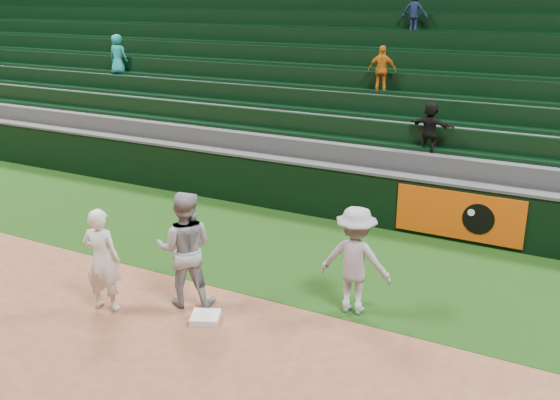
% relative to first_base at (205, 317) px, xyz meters
% --- Properties ---
extents(ground, '(70.00, 70.00, 0.00)m').
position_rel_first_base_xyz_m(ground, '(-0.26, 0.16, -0.05)').
color(ground, brown).
rests_on(ground, ground).
extents(foul_grass, '(36.00, 4.20, 0.01)m').
position_rel_first_base_xyz_m(foul_grass, '(-0.26, 3.16, -0.05)').
color(foul_grass, black).
rests_on(foul_grass, ground).
extents(first_base, '(0.59, 0.59, 0.10)m').
position_rel_first_base_xyz_m(first_base, '(0.00, 0.00, 0.00)').
color(first_base, white).
rests_on(first_base, ground).
extents(first_baseman, '(0.71, 0.54, 1.74)m').
position_rel_first_base_xyz_m(first_baseman, '(-1.67, -0.44, 0.82)').
color(first_baseman, white).
rests_on(first_baseman, ground).
extents(baserunner, '(1.18, 1.08, 1.95)m').
position_rel_first_base_xyz_m(baserunner, '(-0.60, 0.35, 0.93)').
color(baserunner, '#93959D').
rests_on(baserunner, ground).
extents(base_coach, '(1.21, 0.77, 1.78)m').
position_rel_first_base_xyz_m(base_coach, '(1.95, 1.40, 0.85)').
color(base_coach, '#9799A3').
rests_on(base_coach, foul_grass).
extents(field_wall, '(36.00, 0.45, 1.25)m').
position_rel_first_base_xyz_m(field_wall, '(-0.24, 5.35, 0.58)').
color(field_wall, black).
rests_on(field_wall, ground).
extents(stadium_seating, '(36.00, 5.95, 5.05)m').
position_rel_first_base_xyz_m(stadium_seating, '(-0.26, 9.13, 1.65)').
color(stadium_seating, '#37383A').
rests_on(stadium_seating, ground).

